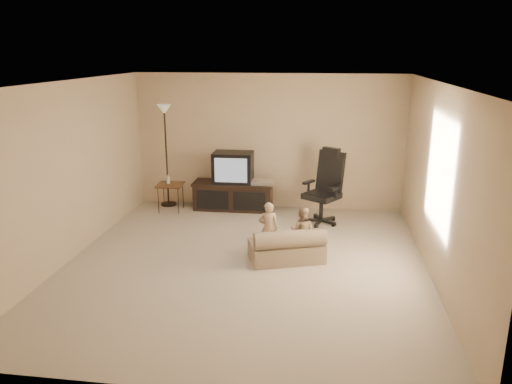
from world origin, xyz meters
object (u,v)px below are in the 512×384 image
(side_table, at_px, (170,185))
(office_chair, at_px, (324,196))
(tv_stand, at_px, (234,186))
(child_sofa, at_px, (287,248))
(toddler_left, at_px, (268,228))
(toddler_right, at_px, (302,231))
(floor_lamp, at_px, (165,133))

(side_table, bearing_deg, office_chair, -5.21)
(tv_stand, bearing_deg, side_table, -167.22)
(side_table, relative_size, child_sofa, 0.60)
(office_chair, height_order, side_table, office_chair)
(side_table, bearing_deg, child_sofa, -40.91)
(side_table, bearing_deg, toddler_left, -41.48)
(toddler_left, xyz_separation_m, toddler_right, (0.49, 0.03, -0.03))
(floor_lamp, bearing_deg, toddler_right, -38.14)
(child_sofa, relative_size, toddler_right, 1.57)
(office_chair, relative_size, side_table, 1.86)
(floor_lamp, bearing_deg, office_chair, -11.24)
(side_table, relative_size, toddler_left, 0.87)
(child_sofa, bearing_deg, floor_lamp, 117.67)
(child_sofa, distance_m, toddler_right, 0.36)
(office_chair, distance_m, toddler_left, 1.74)
(side_table, height_order, child_sofa, side_table)
(office_chair, height_order, child_sofa, office_chair)
(tv_stand, bearing_deg, office_chair, -18.41)
(side_table, height_order, toddler_left, toddler_left)
(tv_stand, relative_size, side_table, 2.19)
(floor_lamp, relative_size, toddler_right, 2.62)
(toddler_left, relative_size, toddler_right, 1.08)
(office_chair, height_order, toddler_left, office_chair)
(tv_stand, xyz_separation_m, office_chair, (1.69, -0.54, 0.02))
(tv_stand, height_order, side_table, tv_stand)
(child_sofa, bearing_deg, side_table, 120.22)
(floor_lamp, xyz_separation_m, toddler_right, (2.69, -2.11, -1.04))
(floor_lamp, distance_m, child_sofa, 3.64)
(tv_stand, xyz_separation_m, toddler_right, (1.39, -2.05, -0.08))
(side_table, height_order, toddler_right, toddler_right)
(tv_stand, distance_m, toddler_left, 2.27)
(floor_lamp, bearing_deg, toddler_left, -44.28)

